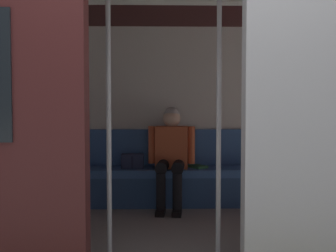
% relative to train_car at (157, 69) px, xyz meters
% --- Properties ---
extents(train_car, '(6.40, 2.75, 2.29)m').
position_rel_train_car_xyz_m(train_car, '(0.00, 0.00, 0.00)').
color(train_car, silver).
rests_on(train_car, ground_plane).
extents(bench_seat, '(2.74, 0.44, 0.45)m').
position_rel_train_car_xyz_m(bench_seat, '(-0.06, -1.04, -1.17)').
color(bench_seat, '#38609E').
rests_on(bench_seat, ground_plane).
extents(person_seated, '(0.55, 0.70, 1.17)m').
position_rel_train_car_xyz_m(person_seated, '(-0.16, -0.99, -0.85)').
color(person_seated, '#CC5933').
rests_on(person_seated, ground_plane).
extents(handbag, '(0.26, 0.15, 0.17)m').
position_rel_train_car_xyz_m(handbag, '(0.30, -1.07, -0.98)').
color(handbag, '#262D4C').
rests_on(handbag, bench_seat).
extents(book, '(0.25, 0.27, 0.03)m').
position_rel_train_car_xyz_m(book, '(-0.48, -1.09, -1.05)').
color(book, '#33723F').
rests_on(book, bench_seat).
extents(grab_pole_door, '(0.04, 0.04, 2.15)m').
position_rel_train_car_xyz_m(grab_pole_door, '(0.35, 0.69, -0.44)').
color(grab_pole_door, silver).
rests_on(grab_pole_door, ground_plane).
extents(grab_pole_far, '(0.04, 0.04, 2.15)m').
position_rel_train_car_xyz_m(grab_pole_far, '(-0.46, 0.66, -0.44)').
color(grab_pole_far, silver).
rests_on(grab_pole_far, ground_plane).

